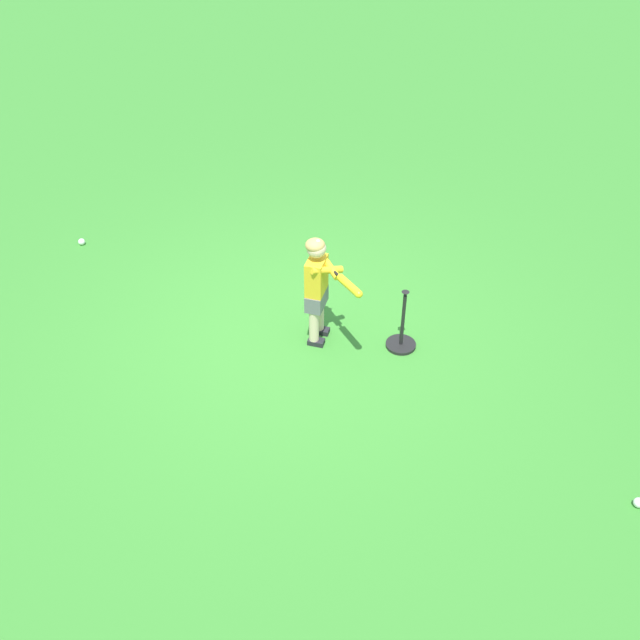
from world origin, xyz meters
TOP-DOWN VIEW (x-y plane):
  - ground_plane at (0.00, 0.00)m, footprint 40.00×40.00m
  - child_batter at (-0.23, 0.11)m, footprint 0.45×0.71m
  - play_ball_by_bucket at (-2.34, 2.24)m, footprint 0.08×0.08m
  - play_ball_behind_batter at (2.24, -1.81)m, footprint 0.07×0.07m
  - batting_tee at (-0.97, 0.29)m, footprint 0.28×0.28m

SIDE VIEW (x-z plane):
  - ground_plane at x=0.00m, z-range 0.00..0.00m
  - play_ball_behind_batter at x=2.24m, z-range 0.00..0.07m
  - play_ball_by_bucket at x=-2.34m, z-range 0.00..0.08m
  - batting_tee at x=-0.97m, z-range -0.21..0.41m
  - child_batter at x=-0.23m, z-range 0.11..1.19m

